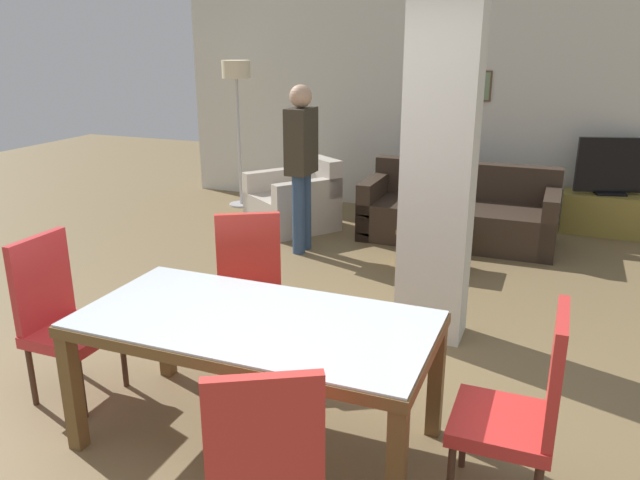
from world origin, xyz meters
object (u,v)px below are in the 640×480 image
object	(u,v)px
dining_chair_head_right	(523,406)
dining_table	(256,342)
dining_chair_near_right	(265,469)
tv_stand	(606,214)
dining_chair_far_left	(250,286)
sofa	(458,215)
armchair	(295,203)
bottle	(431,216)
dining_chair_head_left	(61,314)
coffee_table	(431,247)
tv_screen	(613,167)
standing_person	(301,158)
floor_lamp	(237,83)

from	to	relation	value
dining_chair_head_right	dining_table	bearing A→B (deg)	90.00
dining_chair_near_right	tv_stand	world-z (taller)	dining_chair_near_right
dining_chair_near_right	dining_chair_far_left	size ratio (longest dim) A/B	1.00
sofa	tv_stand	distance (m)	1.76
armchair	bottle	xyz separation A→B (m)	(1.78, -0.77, 0.23)
dining_table	dining_chair_head_right	world-z (taller)	dining_chair_head_right
dining_chair_head_left	dining_table	bearing A→B (deg)	90.00
dining_chair_near_right	dining_chair_far_left	distance (m)	1.90
dining_table	sofa	xyz separation A→B (m)	(0.39, 4.09, -0.33)
dining_table	coffee_table	size ratio (longest dim) A/B	3.13
dining_table	dining_chair_near_right	xyz separation A→B (m)	(0.47, -0.83, -0.06)
sofa	tv_screen	distance (m)	1.83
dining_chair_head_left	bottle	world-z (taller)	dining_chair_head_left
dining_chair_near_right	dining_chair_far_left	xyz separation A→B (m)	(-0.93, 1.65, 0.00)
dining_chair_head_left	standing_person	world-z (taller)	standing_person
dining_chair_far_left	armchair	distance (m)	3.23
dining_chair_head_left	standing_person	xyz separation A→B (m)	(0.27, 3.10, 0.45)
tv_stand	dining_chair_head_right	bearing A→B (deg)	-96.47
bottle	tv_screen	size ratio (longest dim) A/B	0.35
dining_chair_head_right	dining_chair_far_left	xyz separation A→B (m)	(-1.84, 0.82, 0.00)
dining_table	coffee_table	world-z (taller)	dining_table
dining_chair_head_right	tv_stand	size ratio (longest dim) A/B	1.06
sofa	standing_person	size ratio (longest dim) A/B	1.21
dining_table	tv_screen	size ratio (longest dim) A/B	2.39
dining_chair_far_left	dining_chair_head_right	bearing A→B (deg)	126.27
dining_table	tv_screen	bearing A→B (deg)	68.64
dining_chair_head_left	dining_chair_head_right	bearing A→B (deg)	90.00
sofa	coffee_table	bearing A→B (deg)	84.99
standing_person	tv_stand	bearing A→B (deg)	121.82
floor_lamp	standing_person	xyz separation A→B (m)	(1.51, -1.44, -0.61)
tv_stand	floor_lamp	world-z (taller)	floor_lamp
bottle	tv_screen	world-z (taller)	tv_screen
dining_chair_head_right	tv_stand	world-z (taller)	dining_chair_head_right
tv_stand	coffee_table	bearing A→B (deg)	-131.39
dining_chair_head_left	coffee_table	world-z (taller)	dining_chair_head_left
dining_chair_far_left	floor_lamp	world-z (taller)	floor_lamp
dining_table	armchair	bearing A→B (deg)	111.07
dining_chair_head_left	floor_lamp	world-z (taller)	floor_lamp
dining_chair_head_right	standing_person	bearing A→B (deg)	38.19
dining_table	dining_chair_far_left	distance (m)	0.94
dining_chair_head_left	tv_stand	xyz separation A→B (m)	(3.27, 4.94, -0.31)
floor_lamp	tv_stand	bearing A→B (deg)	5.02
dining_table	coffee_table	xyz separation A→B (m)	(0.30, 3.09, -0.40)
sofa	floor_lamp	distance (m)	3.28
floor_lamp	coffee_table	bearing A→B (deg)	-26.69
dining_chair_head_right	floor_lamp	bearing A→B (deg)	41.01
dining_chair_head_left	tv_stand	bearing A→B (deg)	146.52
sofa	coffee_table	distance (m)	1.00
dining_chair_head_left	coffee_table	size ratio (longest dim) A/B	1.70
coffee_table	tv_screen	bearing A→B (deg)	48.61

